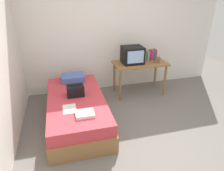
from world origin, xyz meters
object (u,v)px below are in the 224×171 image
at_px(desk, 140,67).
at_px(bed, 77,109).
at_px(handbag, 75,90).
at_px(folded_towel, 85,114).
at_px(water_bottle, 144,58).
at_px(pillow, 73,78).
at_px(remote_silver, 68,94).
at_px(tv, 132,55).
at_px(magazine, 69,109).
at_px(remote_dark, 90,112).
at_px(picture_frame, 157,60).
at_px(book_row, 151,55).

bearing_deg(desk, bed, -153.24).
relative_size(desk, handbag, 3.87).
distance_m(desk, folded_towel, 1.96).
bearing_deg(bed, handbag, 83.90).
bearing_deg(water_bottle, pillow, 177.13).
relative_size(desk, remote_silver, 8.06).
bearing_deg(tv, magazine, -142.20).
bearing_deg(remote_dark, magazine, 148.62).
relative_size(handbag, remote_silver, 2.08).
relative_size(water_bottle, magazine, 0.87).
height_order(tv, magazine, tv).
distance_m(water_bottle, magazine, 2.02).
relative_size(water_bottle, remote_silver, 1.75).
bearing_deg(desk, tv, 176.72).
distance_m(handbag, folded_towel, 0.68).
bearing_deg(folded_towel, picture_frame, 35.00).
bearing_deg(remote_dark, picture_frame, 35.15).
bearing_deg(folded_towel, tv, 47.75).
relative_size(water_bottle, picture_frame, 2.02).
bearing_deg(book_row, tv, -167.49).
distance_m(bed, remote_silver, 0.31).
height_order(picture_frame, pillow, picture_frame).
height_order(book_row, picture_frame, book_row).
relative_size(desk, pillow, 2.55).
height_order(tv, water_bottle, tv).
relative_size(remote_dark, folded_towel, 0.56).
xyz_separation_m(bed, tv, (1.31, 0.76, 0.69)).
bearing_deg(tv, desk, -3.28).
xyz_separation_m(desk, handbag, (-1.49, -0.68, -0.07)).
height_order(water_bottle, folded_towel, water_bottle).
xyz_separation_m(pillow, handbag, (-0.01, -0.68, 0.04)).
bearing_deg(magazine, pillow, 82.34).
bearing_deg(folded_towel, magazine, 132.30).
relative_size(bed, water_bottle, 7.94).
bearing_deg(magazine, bed, 69.54).
height_order(picture_frame, handbag, picture_frame).
bearing_deg(remote_silver, bed, -49.64).
bearing_deg(remote_silver, folded_towel, -74.92).
xyz_separation_m(bed, handbag, (0.01, 0.07, 0.35)).
bearing_deg(magazine, picture_frame, 26.85).
bearing_deg(picture_frame, bed, -160.76).
height_order(picture_frame, magazine, picture_frame).
distance_m(picture_frame, magazine, 2.25).
relative_size(desk, folded_towel, 4.14).
bearing_deg(folded_towel, bed, 97.69).
xyz_separation_m(remote_silver, folded_towel, (0.20, -0.73, 0.01)).
bearing_deg(bed, book_row, 25.84).
distance_m(magazine, folded_towel, 0.32).
distance_m(desk, handbag, 1.64).
bearing_deg(tv, remote_silver, -156.36).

